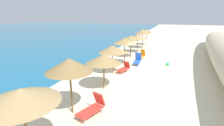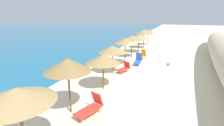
% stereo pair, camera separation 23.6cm
% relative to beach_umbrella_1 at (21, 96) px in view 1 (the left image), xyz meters
% --- Properties ---
extents(ground_plane, '(160.00, 160.00, 0.00)m').
position_rel_beach_umbrella_1_xyz_m(ground_plane, '(11.37, -1.61, -2.58)').
color(ground_plane, beige).
extents(beach_umbrella_1, '(2.49, 2.49, 2.84)m').
position_rel_beach_umbrella_1_xyz_m(beach_umbrella_1, '(0.00, 0.00, 0.00)').
color(beach_umbrella_1, brown).
rests_on(beach_umbrella_1, ground_plane).
extents(beach_umbrella_2, '(2.39, 2.39, 3.02)m').
position_rel_beach_umbrella_1_xyz_m(beach_umbrella_2, '(3.22, 0.35, 0.08)').
color(beach_umbrella_2, brown).
rests_on(beach_umbrella_2, ground_plane).
extents(beach_umbrella_3, '(2.44, 2.44, 2.50)m').
position_rel_beach_umbrella_1_xyz_m(beach_umbrella_3, '(6.65, -0.04, -0.40)').
color(beach_umbrella_3, brown).
rests_on(beach_umbrella_3, ground_plane).
extents(beach_umbrella_4, '(2.47, 2.47, 2.54)m').
position_rel_beach_umbrella_1_xyz_m(beach_umbrella_4, '(9.89, 0.51, -0.36)').
color(beach_umbrella_4, brown).
rests_on(beach_umbrella_4, ground_plane).
extents(beach_umbrella_5, '(2.35, 2.35, 2.84)m').
position_rel_beach_umbrella_1_xyz_m(beach_umbrella_5, '(12.77, 0.23, -0.04)').
color(beach_umbrella_5, brown).
rests_on(beach_umbrella_5, ground_plane).
extents(beach_umbrella_6, '(2.22, 2.22, 2.70)m').
position_rel_beach_umbrella_1_xyz_m(beach_umbrella_6, '(16.12, 0.43, -0.18)').
color(beach_umbrella_6, brown).
rests_on(beach_umbrella_6, ground_plane).
extents(beach_umbrella_7, '(2.43, 2.43, 2.49)m').
position_rel_beach_umbrella_1_xyz_m(beach_umbrella_7, '(19.15, 0.24, -0.37)').
color(beach_umbrella_7, brown).
rests_on(beach_umbrella_7, ground_plane).
extents(beach_umbrella_8, '(2.53, 2.53, 2.92)m').
position_rel_beach_umbrella_1_xyz_m(beach_umbrella_8, '(22.49, 0.20, -0.02)').
color(beach_umbrella_8, brown).
rests_on(beach_umbrella_8, ground_plane).
extents(beach_umbrella_9, '(2.04, 2.04, 2.70)m').
position_rel_beach_umbrella_1_xyz_m(beach_umbrella_9, '(25.53, 0.09, -0.16)').
color(beach_umbrella_9, brown).
rests_on(beach_umbrella_9, ground_plane).
extents(lounge_chair_0, '(1.54, 1.06, 0.94)m').
position_rel_beach_umbrella_1_xyz_m(lounge_chair_0, '(10.60, -0.35, -2.19)').
color(lounge_chair_0, red).
rests_on(lounge_chair_0, ground_plane).
extents(lounge_chair_1, '(1.56, 0.69, 1.18)m').
position_rel_beach_umbrella_1_xyz_m(lounge_chair_1, '(13.55, -0.97, -2.13)').
color(lounge_chair_1, blue).
rests_on(lounge_chair_1, ground_plane).
extents(lounge_chair_2, '(1.73, 1.11, 1.12)m').
position_rel_beach_umbrella_1_xyz_m(lounge_chair_2, '(3.41, -0.78, -2.13)').
color(lounge_chair_2, red).
rests_on(lounge_chair_2, ground_plane).
extents(lounge_chair_4, '(1.54, 1.02, 1.14)m').
position_rel_beach_umbrella_1_xyz_m(lounge_chair_4, '(15.76, -0.92, -2.12)').
color(lounge_chair_4, orange).
rests_on(lounge_chair_4, ground_plane).
extents(beach_ball, '(0.34, 0.34, 0.34)m').
position_rel_beach_umbrella_1_xyz_m(beach_ball, '(14.16, -4.02, -2.41)').
color(beach_ball, green).
rests_on(beach_ball, ground_plane).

